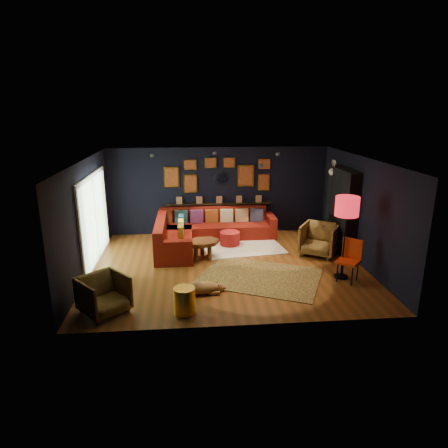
{
  "coord_description": "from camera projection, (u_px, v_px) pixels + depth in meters",
  "views": [
    {
      "loc": [
        -0.92,
        -9.0,
        3.76
      ],
      "look_at": [
        -0.07,
        0.3,
        0.99
      ],
      "focal_mm": 32.0,
      "sensor_mm": 36.0,
      "label": 1
    }
  ],
  "objects": [
    {
      "name": "sunburst_mirror",
      "position": [
        222.0,
        178.0,
        11.87
      ],
      "size": [
        0.47,
        0.16,
        0.47
      ],
      "color": "silver",
      "rests_on": "room_walls"
    },
    {
      "name": "deer_head",
      "position": [
        339.0,
        172.0,
        10.77
      ],
      "size": [
        0.5,
        0.28,
        0.45
      ],
      "color": "white",
      "rests_on": "fireplace"
    },
    {
      "name": "sliding_door",
      "position": [
        95.0,
        219.0,
        9.72
      ],
      "size": [
        0.06,
        2.8,
        2.2
      ],
      "color": "white",
      "rests_on": "ground"
    },
    {
      "name": "pouf",
      "position": [
        230.0,
        238.0,
        11.13
      ],
      "size": [
        0.56,
        0.56,
        0.36
      ],
      "primitive_type": "cylinder",
      "color": "#A41B1C",
      "rests_on": "shag_rug"
    },
    {
      "name": "ledge",
      "position": [
        219.0,
        204.0,
        12.04
      ],
      "size": [
        3.2,
        0.12,
        0.04
      ],
      "primitive_type": "cube",
      "color": "black",
      "rests_on": "room_walls"
    },
    {
      "name": "coffee_table",
      "position": [
        202.0,
        244.0,
        10.12
      ],
      "size": [
        1.1,
        0.98,
        0.45
      ],
      "rotation": [
        0.0,
        0.0,
        0.41
      ],
      "color": "brown",
      "rests_on": "shag_rug"
    },
    {
      "name": "armchair_left",
      "position": [
        104.0,
        293.0,
        7.45
      ],
      "size": [
        1.08,
        1.07,
        0.81
      ],
      "primitive_type": "imported",
      "rotation": [
        0.0,
        0.0,
        0.72
      ],
      "color": "gold",
      "rests_on": "ground"
    },
    {
      "name": "floor_lamp",
      "position": [
        347.0,
        209.0,
        8.65
      ],
      "size": [
        0.52,
        0.52,
        1.89
      ],
      "color": "black",
      "rests_on": "ground"
    },
    {
      "name": "orange_chair",
      "position": [
        350.0,
        257.0,
        8.81
      ],
      "size": [
        0.63,
        0.63,
        0.95
      ],
      "rotation": [
        0.0,
        0.0,
        -0.74
      ],
      "color": "black",
      "rests_on": "ground"
    },
    {
      "name": "shag_rug",
      "position": [
        242.0,
        247.0,
        11.03
      ],
      "size": [
        2.32,
        1.82,
        0.03
      ],
      "primitive_type": "cube",
      "rotation": [
        0.0,
        0.0,
        0.13
      ],
      "color": "silver",
      "rests_on": "ground"
    },
    {
      "name": "room_walls",
      "position": [
        228.0,
        203.0,
        9.29
      ],
      "size": [
        6.5,
        6.5,
        6.5
      ],
      "color": "black",
      "rests_on": "ground"
    },
    {
      "name": "fireplace",
      "position": [
        341.0,
        213.0,
        10.58
      ],
      "size": [
        0.31,
        1.6,
        2.2
      ],
      "color": "black",
      "rests_on": "ground"
    },
    {
      "name": "armchair_right",
      "position": [
        319.0,
        238.0,
        10.4
      ],
      "size": [
        1.18,
        1.16,
        0.9
      ],
      "primitive_type": "imported",
      "rotation": [
        0.0,
        0.0,
        -0.57
      ],
      "color": "gold",
      "rests_on": "ground"
    },
    {
      "name": "ceiling_spots",
      "position": [
        225.0,
        157.0,
        9.78
      ],
      "size": [
        3.3,
        2.5,
        0.06
      ],
      "color": "black",
      "rests_on": "room_walls"
    },
    {
      "name": "gold_stool",
      "position": [
        185.0,
        301.0,
        7.47
      ],
      "size": [
        0.41,
        0.41,
        0.51
      ],
      "primitive_type": "cylinder",
      "color": "gold",
      "rests_on": "ground"
    },
    {
      "name": "floor",
      "position": [
        228.0,
        266.0,
        9.74
      ],
      "size": [
        6.5,
        6.5,
        0.0
      ],
      "primitive_type": "plane",
      "color": "brown",
      "rests_on": "ground"
    },
    {
      "name": "gallery_wall",
      "position": [
        219.0,
        174.0,
        11.82
      ],
      "size": [
        3.15,
        0.04,
        1.02
      ],
      "color": "gold",
      "rests_on": "room_walls"
    },
    {
      "name": "dog",
      "position": [
        200.0,
        286.0,
        8.26
      ],
      "size": [
        1.09,
        0.59,
        0.33
      ],
      "primitive_type": null,
      "rotation": [
        0.0,
        0.0,
        0.06
      ],
      "color": "#B97E50",
      "rests_on": "leopard_rug"
    },
    {
      "name": "leopard_rug",
      "position": [
        260.0,
        277.0,
        9.11
      ],
      "size": [
        3.19,
        2.82,
        0.02
      ],
      "primitive_type": "cube",
      "rotation": [
        0.0,
        0.0,
        -0.43
      ],
      "color": "#B29046",
      "rests_on": "ground"
    },
    {
      "name": "sectional",
      "position": [
        200.0,
        232.0,
        11.33
      ],
      "size": [
        3.41,
        2.69,
        0.86
      ],
      "color": "maroon",
      "rests_on": "ground"
    }
  ]
}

